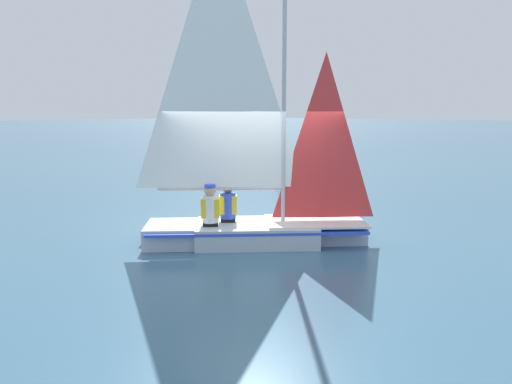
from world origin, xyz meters
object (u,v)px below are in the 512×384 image
(sailboat_main, at_px, (252,193))
(buoy_marker, at_px, (284,177))
(sailor_helm, at_px, (228,209))
(sailor_crew, at_px, (210,213))

(sailboat_main, distance_m, buoy_marker, 8.13)
(sailboat_main, xyz_separation_m, buoy_marker, (-4.70, 6.59, -0.76))
(sailor_helm, xyz_separation_m, buoy_marker, (-4.27, 6.82, -0.42))
(buoy_marker, bearing_deg, sailor_crew, -59.59)
(sailor_helm, bearing_deg, sailboat_main, -18.12)
(sailboat_main, bearing_deg, sailor_crew, -167.28)
(sailboat_main, distance_m, sailor_helm, 0.59)
(sailor_helm, height_order, sailor_crew, same)
(sailboat_main, xyz_separation_m, sailor_helm, (-0.43, -0.23, -0.33))
(sailor_crew, distance_m, buoy_marker, 8.46)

